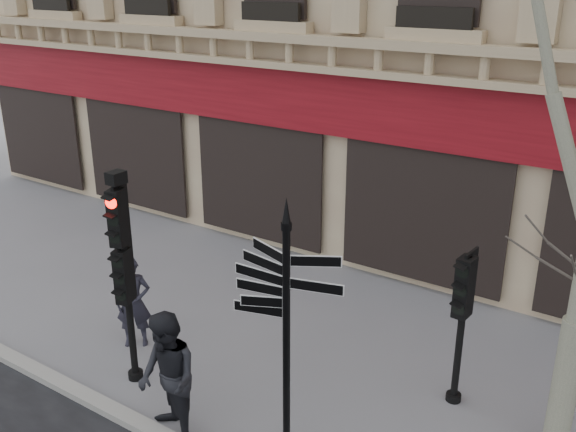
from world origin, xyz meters
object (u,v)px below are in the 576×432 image
Objects in this scene: fingerpost at (286,288)px; pedestrian_a at (133,302)px; traffic_signal_secondary at (464,303)px; traffic_signal_main at (124,254)px; pedestrian_b at (168,379)px.

fingerpost is 2.23× the size of pedestrian_a.
traffic_signal_secondary is at bearing 50.56° from fingerpost.
pedestrian_a is (-5.16, -1.55, -0.85)m from traffic_signal_secondary.
pedestrian_b is at bearing -44.92° from traffic_signal_main.
fingerpost reaches higher than traffic_signal_main.
fingerpost is at bearing -118.90° from traffic_signal_secondary.
traffic_signal_main is 5.00m from traffic_signal_secondary.
traffic_signal_secondary reaches higher than pedestrian_b.
pedestrian_a is 0.85× the size of pedestrian_b.
fingerpost is 2.19m from pedestrian_b.
traffic_signal_secondary is (4.42, 2.29, -0.51)m from traffic_signal_main.
fingerpost is at bearing 52.02° from pedestrian_b.
traffic_signal_main is 2.02m from pedestrian_b.
fingerpost reaches higher than traffic_signal_secondary.
traffic_signal_main is 1.72m from pedestrian_a.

